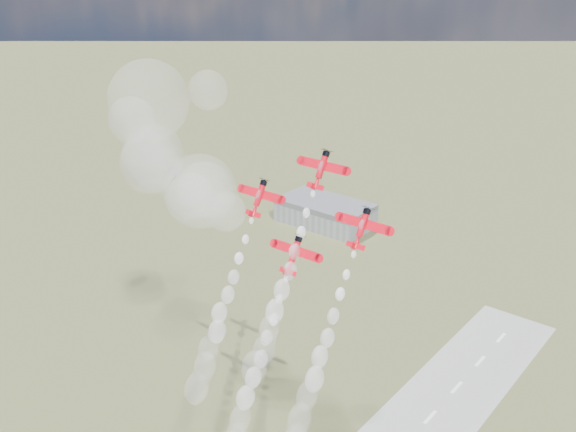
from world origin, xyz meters
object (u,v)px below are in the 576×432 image
(plane_lead, at_px, (321,169))
(plane_left, at_px, (259,197))
(plane_right, at_px, (362,227))
(hangar, at_px, (325,213))
(plane_slot, at_px, (294,254))

(plane_lead, bearing_deg, plane_left, -160.83)
(plane_right, bearing_deg, hangar, 127.08)
(plane_right, height_order, plane_slot, plane_right)
(plane_right, distance_m, plane_slot, 18.46)
(hangar, bearing_deg, plane_right, -52.92)
(plane_lead, relative_size, plane_slot, 1.00)
(plane_slot, bearing_deg, plane_lead, 90.00)
(hangar, distance_m, plane_slot, 208.89)
(plane_slot, bearing_deg, plane_right, 19.17)
(plane_right, bearing_deg, plane_slot, -160.83)
(plane_left, distance_m, plane_right, 30.25)
(hangar, xyz_separation_m, plane_slot, (106.10, -165.66, 70.25))
(hangar, relative_size, plane_right, 3.72)
(hangar, xyz_separation_m, plane_right, (121.23, -160.40, 79.44))
(hangar, distance_m, plane_left, 200.79)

